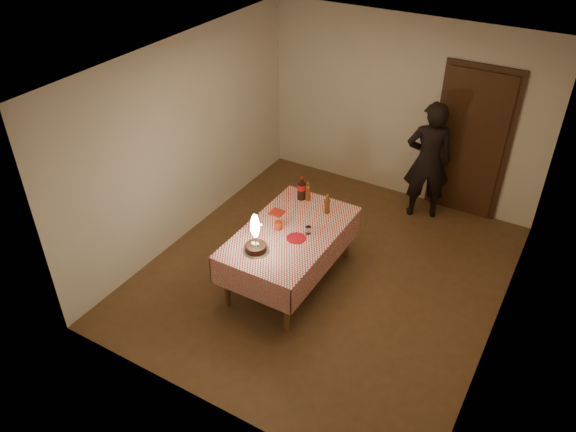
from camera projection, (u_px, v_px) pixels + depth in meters
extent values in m
cube|color=brown|center=(325.00, 273.00, 6.88)|extent=(4.00, 4.50, 0.01)
cube|color=beige|center=(403.00, 110.00, 7.76)|extent=(4.00, 0.04, 2.60)
cube|color=beige|center=(204.00, 304.00, 4.54)|extent=(4.00, 0.04, 2.60)
cube|color=beige|center=(186.00, 140.00, 6.99)|extent=(0.04, 4.50, 2.60)
cube|color=beige|center=(518.00, 236.00, 5.32)|extent=(0.04, 4.50, 2.60)
cube|color=silver|center=(335.00, 66.00, 5.42)|extent=(4.00, 4.50, 0.04)
cube|color=#472814|center=(471.00, 145.00, 7.47)|extent=(0.85, 0.05, 2.05)
sphere|color=#B28C33|center=(446.00, 143.00, 7.58)|extent=(0.06, 0.06, 0.06)
cube|color=brown|center=(290.00, 233.00, 6.40)|extent=(0.90, 1.60, 0.04)
cylinder|color=brown|center=(226.00, 282.00, 6.23)|extent=(0.07, 0.07, 0.66)
cylinder|color=brown|center=(287.00, 307.00, 5.91)|extent=(0.07, 0.07, 0.66)
cylinder|color=brown|center=(293.00, 217.00, 7.29)|extent=(0.07, 0.07, 0.66)
cylinder|color=brown|center=(347.00, 235.00, 6.97)|extent=(0.07, 0.07, 0.66)
cube|color=silver|center=(290.00, 231.00, 6.39)|extent=(1.02, 1.72, 0.01)
cube|color=silver|center=(249.00, 286.00, 5.88)|extent=(1.02, 0.01, 0.34)
cube|color=silver|center=(324.00, 209.00, 7.10)|extent=(1.02, 0.01, 0.34)
cube|color=silver|center=(254.00, 231.00, 6.70)|extent=(0.01, 1.72, 0.34)
cube|color=silver|center=(329.00, 257.00, 6.28)|extent=(0.01, 1.72, 0.34)
cylinder|color=white|center=(256.00, 250.00, 6.08)|extent=(0.29, 0.29, 0.01)
cylinder|color=black|center=(256.00, 247.00, 6.06)|extent=(0.23, 0.23, 0.07)
cylinder|color=white|center=(255.00, 243.00, 6.06)|extent=(0.07, 0.07, 0.00)
sphere|color=red|center=(258.00, 245.00, 6.01)|extent=(0.02, 0.02, 0.02)
cube|color=#19721E|center=(259.00, 247.00, 6.01)|extent=(0.02, 0.01, 0.00)
cube|color=#19721E|center=(256.00, 247.00, 6.01)|extent=(0.01, 0.02, 0.00)
cylinder|color=#262628|center=(256.00, 240.00, 6.01)|extent=(0.01, 0.01, 0.12)
ellipsoid|color=#FFF2BF|center=(255.00, 226.00, 5.90)|extent=(0.09, 0.09, 0.29)
sphere|color=white|center=(255.00, 234.00, 5.96)|extent=(0.04, 0.04, 0.04)
cylinder|color=#AE0C18|center=(296.00, 238.00, 6.26)|extent=(0.22, 0.22, 0.01)
cylinder|color=#B4260C|center=(279.00, 225.00, 6.39)|extent=(0.08, 0.08, 0.10)
cylinder|color=silver|center=(308.00, 230.00, 6.32)|extent=(0.07, 0.07, 0.09)
cube|color=#AB2213|center=(277.00, 213.00, 6.68)|extent=(0.15, 0.15, 0.02)
cylinder|color=black|center=(302.00, 191.00, 6.89)|extent=(0.10, 0.10, 0.22)
cylinder|color=red|center=(302.00, 187.00, 6.86)|extent=(0.10, 0.10, 0.07)
cone|color=black|center=(302.00, 181.00, 6.81)|extent=(0.10, 0.10, 0.08)
cylinder|color=red|center=(302.00, 177.00, 6.78)|extent=(0.03, 0.03, 0.02)
cylinder|color=#562E0E|center=(308.00, 194.00, 6.88)|extent=(0.06, 0.06, 0.18)
cone|color=#562E0E|center=(308.00, 185.00, 6.81)|extent=(0.06, 0.06, 0.06)
cylinder|color=olive|center=(308.00, 183.00, 6.79)|extent=(0.02, 0.02, 0.02)
cylinder|color=#562E0E|center=(327.00, 206.00, 6.65)|extent=(0.06, 0.06, 0.18)
cone|color=#562E0E|center=(327.00, 198.00, 6.58)|extent=(0.06, 0.06, 0.06)
cylinder|color=olive|center=(328.00, 195.00, 6.56)|extent=(0.02, 0.02, 0.02)
imported|color=black|center=(428.00, 161.00, 7.49)|extent=(0.72, 0.61, 1.68)
cube|color=black|center=(434.00, 115.00, 7.26)|extent=(0.16, 0.13, 0.10)
cylinder|color=black|center=(433.00, 113.00, 7.33)|extent=(0.10, 0.10, 0.08)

